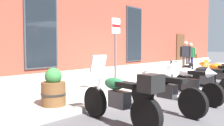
% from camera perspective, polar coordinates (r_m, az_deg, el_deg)
% --- Properties ---
extents(ground_plane, '(140.00, 140.00, 0.00)m').
position_cam_1_polar(ground_plane, '(8.57, 9.55, -6.62)').
color(ground_plane, '#424244').
extents(sidewalk, '(31.58, 2.60, 0.13)m').
position_cam_1_polar(sidewalk, '(9.26, 2.51, -5.41)').
color(sidewalk, gray).
rests_on(sidewalk, ground_plane).
extents(motorcycle_green_touring, '(0.77, 2.13, 1.35)m').
position_cam_1_polar(motorcycle_green_touring, '(4.90, 2.18, -7.66)').
color(motorcycle_green_touring, black).
rests_on(motorcycle_green_touring, ground_plane).
extents(motorcycle_black_naked, '(0.65, 2.08, 0.96)m').
position_cam_1_polar(motorcycle_black_naked, '(6.05, 11.74, -6.31)').
color(motorcycle_black_naked, black).
rests_on(motorcycle_black_naked, ground_plane).
extents(motorcycle_white_sport, '(0.81, 2.06, 1.07)m').
position_cam_1_polar(motorcycle_white_sport, '(7.38, 16.30, -3.82)').
color(motorcycle_white_sport, black).
rests_on(motorcycle_white_sport, ground_plane).
extents(motorcycle_black_sport, '(0.62, 2.08, 1.02)m').
position_cam_1_polar(motorcycle_black_sport, '(8.64, 19.84, -2.98)').
color(motorcycle_black_sport, black).
rests_on(motorcycle_black_sport, ground_plane).
extents(motorcycle_orange_sport, '(0.71, 2.05, 1.05)m').
position_cam_1_polar(motorcycle_orange_sport, '(9.96, 22.31, -2.10)').
color(motorcycle_orange_sport, black).
rests_on(motorcycle_orange_sport, ground_plane).
extents(motorcycle_grey_naked, '(0.62, 2.17, 0.97)m').
position_cam_1_polar(motorcycle_grey_naked, '(11.09, 23.17, -1.99)').
color(motorcycle_grey_naked, black).
rests_on(motorcycle_grey_naked, ground_plane).
extents(pedestrian_dark_jacket, '(0.34, 0.55, 1.70)m').
position_cam_1_polar(pedestrian_dark_jacket, '(14.66, 16.11, 1.83)').
color(pedestrian_dark_jacket, '#38332D').
rests_on(pedestrian_dark_jacket, sidewalk).
extents(pedestrian_striped_shirt, '(0.24, 0.66, 1.62)m').
position_cam_1_polar(pedestrian_striped_shirt, '(15.20, 17.17, 1.65)').
color(pedestrian_striped_shirt, '#1E1E4C').
rests_on(pedestrian_striped_shirt, sidewalk).
extents(parking_sign, '(0.36, 0.07, 2.25)m').
position_cam_1_polar(parking_sign, '(7.48, 0.81, 4.19)').
color(parking_sign, '#4C4C51').
rests_on(parking_sign, sidewalk).
extents(barrel_planter, '(0.60, 0.60, 0.90)m').
position_cam_1_polar(barrel_planter, '(6.21, -12.96, -5.81)').
color(barrel_planter, brown).
rests_on(barrel_planter, sidewalk).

